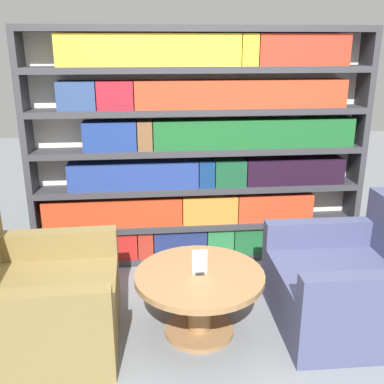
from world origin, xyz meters
name	(u,v)px	position (x,y,z in m)	size (l,w,h in m)	color
ground_plane	(222,351)	(0.00, 0.00, 0.00)	(14.00, 14.00, 0.00)	slate
bookshelf	(199,151)	(0.00, 1.34, 0.97)	(2.80, 0.30, 1.96)	silver
armchair_left	(35,303)	(-1.16, 0.24, 0.27)	(0.95, 0.96, 0.81)	olive
armchair_right	(352,286)	(0.92, 0.24, 0.27)	(0.94, 0.95, 0.81)	#42476B
coffee_table	(199,290)	(-0.12, 0.21, 0.31)	(0.83, 0.83, 0.44)	olive
table_sign	(200,264)	(-0.12, 0.21, 0.51)	(0.09, 0.06, 0.16)	black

